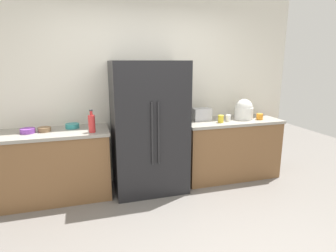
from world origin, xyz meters
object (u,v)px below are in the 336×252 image
Objects in this scene: cup_a at (228,118)px; bowl_c at (44,129)px; rice_cooker at (244,110)px; bowl_a at (72,126)px; toaster at (202,114)px; cup_c at (260,117)px; refrigerator at (149,127)px; bottle_a at (92,123)px; bowl_b at (28,131)px; cup_b at (221,119)px.

cup_a is 2.49m from bowl_c.
rice_cooker is 2.47m from bowl_a.
toaster is 2.75× the size of cup_c.
cup_c is at bearing -1.56° from refrigerator.
bowl_c is (-0.57, 0.20, -0.09)m from bottle_a.
toaster is 2.14m from bowl_c.
bowl_b is at bearing 178.32° from cup_a.
rice_cooker is 1.98× the size of bowl_c.
bowl_a is (-1.81, 0.03, -0.06)m from toaster.
toaster is at bearing 155.34° from cup_a.
refrigerator is 6.64× the size of toaster.
rice_cooker is 1.78× the size of bowl_b.
refrigerator is 1.49m from rice_cooker.
refrigerator is 18.64× the size of cup_a.
bottle_a is at bearing -178.37° from cup_b.
bowl_a is at bearing 174.92° from cup_a.
refrigerator is 5.75× the size of rice_cooker.
toaster is 0.87× the size of rice_cooker.
refrigerator is at bearing -170.06° from toaster.
bowl_b is at bearing -173.15° from bowl_c.
toaster reaches higher than cup_a.
cup_a reaches higher than bowl_b.
rice_cooker is at bearing 2.29° from refrigerator.
bottle_a reaches higher than toaster.
rice_cooker is at bearing 13.98° from cup_a.
cup_b is at bearing -3.74° from bowl_c.
cup_a is (1.18, -0.01, 0.06)m from refrigerator.
rice_cooker reaches higher than bottle_a.
bottle_a is 2.94× the size of cup_c.
bowl_b is at bearing 177.04° from cup_b.
cup_c reaches higher than bowl_c.
refrigerator is 11.39× the size of bowl_c.
cup_a is (1.92, 0.10, -0.07)m from bottle_a.
cup_c is 2.68m from bowl_a.
cup_b reaches higher than bowl_b.
cup_b is (-0.44, -0.13, -0.09)m from rice_cooker.
bowl_b is at bearing -167.41° from bowl_a.
cup_b reaches higher than bowl_a.
refrigerator is at bearing -3.75° from bowl_c.
cup_b is 2.53m from bowl_b.
refrigerator is at bearing 176.27° from cup_b.
cup_c is at bearing -26.25° from rice_cooker.
bowl_c is at bearing -178.39° from toaster.
cup_a is 0.16m from cup_b.
refrigerator is 1.31m from bowl_c.
cup_c reaches higher than bowl_a.
bottle_a is (-2.22, -0.18, -0.02)m from rice_cooker.
bowl_a is (-2.67, 0.22, -0.01)m from cup_c.
bowl_c is at bearing 177.69° from cup_a.
rice_cooker reaches higher than bowl_a.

